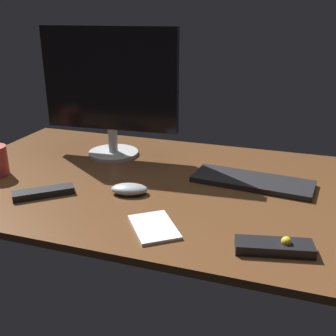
# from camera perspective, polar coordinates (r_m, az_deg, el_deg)

# --- Properties ---
(desk) EXTENTS (1.40, 0.84, 0.02)m
(desk) POSITION_cam_1_polar(r_m,az_deg,el_deg) (1.29, -1.22, -2.26)
(desk) COLOR brown
(desk) RESTS_ON ground
(monitor) EXTENTS (0.49, 0.18, 0.45)m
(monitor) POSITION_cam_1_polar(r_m,az_deg,el_deg) (1.47, -8.06, 11.22)
(monitor) COLOR silver
(monitor) RESTS_ON desk
(keyboard) EXTENTS (0.38, 0.17, 0.02)m
(keyboard) POSITION_cam_1_polar(r_m,az_deg,el_deg) (1.29, 11.65, -1.82)
(keyboard) COLOR black
(keyboard) RESTS_ON desk
(computer_mouse) EXTENTS (0.12, 0.09, 0.03)m
(computer_mouse) POSITION_cam_1_polar(r_m,az_deg,el_deg) (1.20, -5.40, -2.93)
(computer_mouse) COLOR #999EA5
(computer_mouse) RESTS_ON desk
(media_remote) EXTENTS (0.18, 0.09, 0.04)m
(media_remote) POSITION_cam_1_polar(r_m,az_deg,el_deg) (0.95, 14.62, -10.53)
(media_remote) COLOR black
(media_remote) RESTS_ON desk
(tv_remote) EXTENTS (0.16, 0.15, 0.02)m
(tv_remote) POSITION_cam_1_polar(r_m,az_deg,el_deg) (1.24, -16.92, -3.27)
(tv_remote) COLOR black
(tv_remote) RESTS_ON desk
(notepad) EXTENTS (0.17, 0.18, 0.01)m
(notepad) POSITION_cam_1_polar(r_m,az_deg,el_deg) (1.02, -1.98, -8.20)
(notepad) COLOR white
(notepad) RESTS_ON desk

